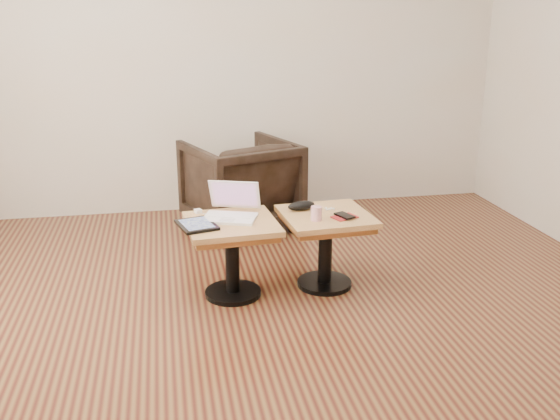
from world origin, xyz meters
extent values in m
cube|color=#401912|center=(0.00, 0.00, 0.00)|extent=(4.50, 4.50, 0.01)
cube|color=#C4B198|center=(0.00, 2.25, 1.35)|extent=(4.50, 0.02, 2.70)
cylinder|color=black|center=(-0.18, 0.52, 0.01)|extent=(0.33, 0.33, 0.03)
cylinder|color=black|center=(-0.18, 0.52, 0.23)|extent=(0.08, 0.08, 0.40)
cube|color=brown|center=(-0.18, 0.52, 0.41)|extent=(0.50, 0.50, 0.04)
cube|color=brown|center=(-0.18, 0.52, 0.44)|extent=(0.54, 0.54, 0.03)
cylinder|color=black|center=(0.38, 0.55, 0.01)|extent=(0.33, 0.33, 0.03)
cylinder|color=black|center=(0.38, 0.55, 0.23)|extent=(0.08, 0.08, 0.40)
cube|color=brown|center=(0.38, 0.55, 0.41)|extent=(0.50, 0.50, 0.04)
cube|color=brown|center=(0.38, 0.55, 0.44)|extent=(0.54, 0.54, 0.03)
cube|color=white|center=(-0.19, 0.55, 0.47)|extent=(0.35, 0.29, 0.02)
cube|color=silver|center=(-0.18, 0.58, 0.48)|extent=(0.26, 0.17, 0.00)
cube|color=silver|center=(-0.21, 0.50, 0.48)|extent=(0.09, 0.08, 0.00)
cube|color=white|center=(-0.14, 0.69, 0.57)|extent=(0.31, 0.18, 0.18)
cube|color=brown|center=(-0.14, 0.69, 0.57)|extent=(0.27, 0.15, 0.15)
cube|color=black|center=(-0.38, 0.47, 0.47)|extent=(0.25, 0.28, 0.02)
cube|color=#191E38|center=(-0.38, 0.47, 0.48)|extent=(0.20, 0.23, 0.00)
cube|color=white|center=(-0.36, 0.71, 0.47)|extent=(0.05, 0.05, 0.02)
ellipsoid|color=black|center=(0.25, 0.65, 0.49)|extent=(0.19, 0.11, 0.05)
cylinder|color=#D75A7D|center=(0.30, 0.45, 0.50)|extent=(0.08, 0.08, 0.08)
sphere|color=white|center=(0.42, 0.62, 0.47)|extent=(0.01, 0.01, 0.01)
sphere|color=white|center=(0.44, 0.64, 0.47)|extent=(0.01, 0.01, 0.01)
sphere|color=white|center=(0.41, 0.64, 0.47)|extent=(0.01, 0.01, 0.01)
sphere|color=white|center=(0.45, 0.61, 0.47)|extent=(0.01, 0.01, 0.01)
sphere|color=white|center=(0.40, 0.61, 0.47)|extent=(0.01, 0.01, 0.01)
cylinder|color=white|center=(0.42, 0.62, 0.46)|extent=(0.06, 0.04, 0.00)
cube|color=maroon|center=(0.47, 0.46, 0.46)|extent=(0.17, 0.14, 0.01)
cube|color=black|center=(0.47, 0.46, 0.47)|extent=(0.11, 0.14, 0.01)
imported|color=black|center=(0.02, 1.70, 0.34)|extent=(0.95, 0.96, 0.69)
camera|label=1|loc=(-0.54, -2.83, 1.61)|focal=40.00mm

